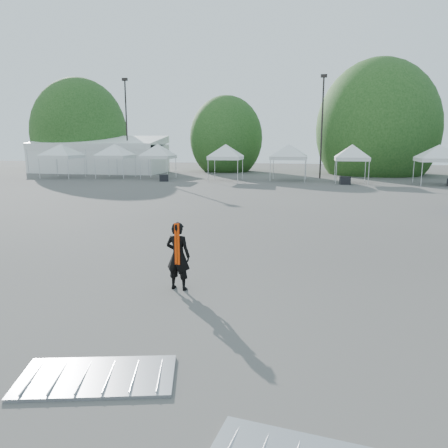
# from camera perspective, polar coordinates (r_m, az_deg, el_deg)

# --- Properties ---
(ground) EXTENTS (120.00, 120.00, 0.00)m
(ground) POSITION_cam_1_polar(r_m,az_deg,el_deg) (12.78, 0.23, -5.69)
(ground) COLOR #474442
(ground) RESTS_ON ground
(marquee) EXTENTS (15.00, 6.25, 4.23)m
(marquee) POSITION_cam_1_polar(r_m,az_deg,el_deg) (53.00, -16.01, 8.61)
(marquee) COLOR white
(marquee) RESTS_ON ground
(light_pole_west) EXTENTS (0.60, 0.25, 10.30)m
(light_pole_west) POSITION_cam_1_polar(r_m,az_deg,el_deg) (50.39, -12.63, 13.00)
(light_pole_west) COLOR black
(light_pole_west) RESTS_ON ground
(light_pole_east) EXTENTS (0.60, 0.25, 9.80)m
(light_pole_east) POSITION_cam_1_polar(r_m,az_deg,el_deg) (44.06, 12.69, 13.01)
(light_pole_east) COLOR black
(light_pole_east) RESTS_ON ground
(tree_far_w) EXTENTS (4.80, 4.80, 7.30)m
(tree_far_w) POSITION_cam_1_polar(r_m,az_deg,el_deg) (57.53, -18.35, 11.19)
(tree_far_w) COLOR #382314
(tree_far_w) RESTS_ON ground
(tree_mid_w) EXTENTS (4.16, 4.16, 6.33)m
(tree_mid_w) POSITION_cam_1_polar(r_m,az_deg,el_deg) (53.05, 0.30, 11.14)
(tree_mid_w) COLOR #382314
(tree_mid_w) RESTS_ON ground
(tree_mid_e) EXTENTS (5.12, 5.12, 7.79)m
(tree_mid_e) POSITION_cam_1_polar(r_m,az_deg,el_deg) (51.45, 19.37, 11.57)
(tree_mid_e) COLOR #382314
(tree_mid_e) RESTS_ON ground
(tent_a) EXTENTS (4.65, 4.65, 3.88)m
(tent_a) POSITION_cam_1_polar(r_m,az_deg,el_deg) (46.61, -20.51, 9.44)
(tent_a) COLOR silver
(tent_a) RESTS_ON ground
(tent_b) EXTENTS (4.41, 4.41, 3.88)m
(tent_b) POSITION_cam_1_polar(r_m,az_deg,el_deg) (44.97, -14.08, 9.77)
(tent_b) COLOR silver
(tent_b) RESTS_ON ground
(tent_c) EXTENTS (4.07, 4.07, 3.88)m
(tent_c) POSITION_cam_1_polar(r_m,az_deg,el_deg) (43.13, -8.63, 9.94)
(tent_c) COLOR silver
(tent_c) RESTS_ON ground
(tent_d) EXTENTS (4.11, 4.11, 3.88)m
(tent_d) POSITION_cam_1_polar(r_m,az_deg,el_deg) (40.50, 0.23, 10.01)
(tent_d) COLOR silver
(tent_d) RESTS_ON ground
(tent_e) EXTENTS (4.64, 4.64, 3.88)m
(tent_e) POSITION_cam_1_polar(r_m,az_deg,el_deg) (40.94, 8.50, 9.90)
(tent_e) COLOR silver
(tent_e) RESTS_ON ground
(tent_f) EXTENTS (4.02, 4.02, 3.88)m
(tent_f) POSITION_cam_1_polar(r_m,az_deg,el_deg) (39.86, 16.43, 9.56)
(tent_f) COLOR silver
(tent_f) RESTS_ON ground
(tent_g) EXTENTS (4.61, 4.61, 3.88)m
(tent_g) POSITION_cam_1_polar(r_m,az_deg,el_deg) (40.65, 26.30, 8.91)
(tent_g) COLOR silver
(tent_g) RESTS_ON ground
(man) EXTENTS (0.67, 0.49, 1.71)m
(man) POSITION_cam_1_polar(r_m,az_deg,el_deg) (10.79, -6.02, -4.16)
(man) COLOR black
(man) RESTS_ON ground
(barrier_left) EXTENTS (2.59, 1.74, 0.08)m
(barrier_left) POSITION_cam_1_polar(r_m,az_deg,el_deg) (7.44, -16.25, -18.56)
(barrier_left) COLOR #ABADB3
(barrier_left) RESTS_ON ground
(crate_west) EXTENTS (0.95, 0.86, 0.60)m
(crate_west) POSITION_cam_1_polar(r_m,az_deg,el_deg) (40.29, -7.86, 5.98)
(crate_west) COLOR black
(crate_west) RESTS_ON ground
(crate_mid) EXTENTS (0.91, 0.74, 0.66)m
(crate_mid) POSITION_cam_1_polar(r_m,az_deg,el_deg) (38.35, 15.52, 5.49)
(crate_mid) COLOR black
(crate_mid) RESTS_ON ground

